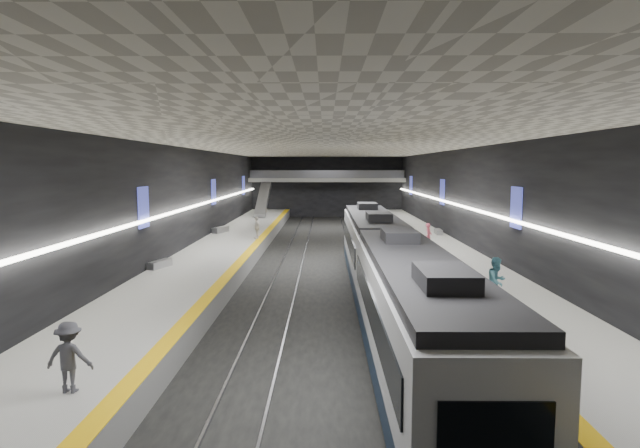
{
  "coord_description": "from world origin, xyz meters",
  "views": [
    {
      "loc": [
        -0.2,
        -36.33,
        6.62
      ],
      "look_at": [
        -0.62,
        5.29,
        2.2
      ],
      "focal_mm": 30.0,
      "sensor_mm": 36.0,
      "label": 1
    }
  ],
  "objects_px": {
    "escalator": "(263,199)",
    "passenger_left_a": "(257,228)",
    "passenger_right_a": "(429,236)",
    "bench_right_far": "(438,232)",
    "passenger_right_b": "(497,282)",
    "passenger_left_b": "(69,358)",
    "bench_left_near": "(160,264)",
    "bench_left_far": "(220,230)",
    "train": "(387,269)"
  },
  "relations": [
    {
      "from": "escalator",
      "to": "passenger_left_a",
      "type": "bearing_deg",
      "value": -84.76
    },
    {
      "from": "passenger_right_a",
      "to": "bench_right_far",
      "type": "bearing_deg",
      "value": 8.41
    },
    {
      "from": "passenger_right_b",
      "to": "bench_right_far",
      "type": "bearing_deg",
      "value": 48.31
    },
    {
      "from": "passenger_right_b",
      "to": "passenger_left_b",
      "type": "distance_m",
      "value": 15.89
    },
    {
      "from": "bench_left_near",
      "to": "bench_left_far",
      "type": "xyz_separation_m",
      "value": [
        0.23,
        16.31,
        0.04
      ]
    },
    {
      "from": "bench_left_far",
      "to": "bench_right_far",
      "type": "relative_size",
      "value": 1.16
    },
    {
      "from": "passenger_right_b",
      "to": "bench_left_near",
      "type": "bearing_deg",
      "value": 118.29
    },
    {
      "from": "bench_left_near",
      "to": "passenger_right_b",
      "type": "height_order",
      "value": "passenger_right_b"
    },
    {
      "from": "train",
      "to": "passenger_left_b",
      "type": "xyz_separation_m",
      "value": [
        -9.09,
        -10.29,
        -0.3
      ]
    },
    {
      "from": "passenger_right_b",
      "to": "passenger_left_b",
      "type": "bearing_deg",
      "value": 177.27
    },
    {
      "from": "bench_left_near",
      "to": "passenger_left_b",
      "type": "height_order",
      "value": "passenger_left_b"
    },
    {
      "from": "passenger_left_b",
      "to": "train",
      "type": "bearing_deg",
      "value": -130.43
    },
    {
      "from": "train",
      "to": "escalator",
      "type": "height_order",
      "value": "escalator"
    },
    {
      "from": "train",
      "to": "passenger_left_b",
      "type": "bearing_deg",
      "value": -131.47
    },
    {
      "from": "escalator",
      "to": "bench_right_far",
      "type": "xyz_separation_m",
      "value": [
        16.82,
        -17.56,
        -1.69
      ]
    },
    {
      "from": "bench_left_near",
      "to": "escalator",
      "type": "bearing_deg",
      "value": 105.41
    },
    {
      "from": "passenger_left_a",
      "to": "passenger_right_a",
      "type": "bearing_deg",
      "value": 42.37
    },
    {
      "from": "train",
      "to": "passenger_right_b",
      "type": "distance_m",
      "value": 4.6
    },
    {
      "from": "train",
      "to": "escalator",
      "type": "xyz_separation_m",
      "value": [
        -10.0,
        39.22,
        0.7
      ]
    },
    {
      "from": "bench_right_far",
      "to": "passenger_left_b",
      "type": "height_order",
      "value": "passenger_left_b"
    },
    {
      "from": "passenger_left_b",
      "to": "escalator",
      "type": "bearing_deg",
      "value": -87.91
    },
    {
      "from": "bench_left_far",
      "to": "passenger_right_a",
      "type": "distance_m",
      "value": 18.64
    },
    {
      "from": "train",
      "to": "bench_left_far",
      "type": "xyz_separation_m",
      "value": [
        -11.77,
        22.64,
        -0.95
      ]
    },
    {
      "from": "bench_left_far",
      "to": "passenger_right_b",
      "type": "bearing_deg",
      "value": -38.15
    },
    {
      "from": "escalator",
      "to": "bench_right_far",
      "type": "height_order",
      "value": "escalator"
    },
    {
      "from": "passenger_left_a",
      "to": "passenger_left_b",
      "type": "height_order",
      "value": "passenger_left_b"
    },
    {
      "from": "bench_left_near",
      "to": "passenger_left_a",
      "type": "distance_m",
      "value": 12.94
    },
    {
      "from": "bench_right_far",
      "to": "passenger_left_b",
      "type": "distance_m",
      "value": 35.7
    },
    {
      "from": "passenger_right_a",
      "to": "passenger_left_b",
      "type": "distance_m",
      "value": 27.27
    },
    {
      "from": "train",
      "to": "passenger_right_b",
      "type": "relative_size",
      "value": 15.17
    },
    {
      "from": "train",
      "to": "passenger_right_b",
      "type": "xyz_separation_m",
      "value": [
        4.27,
        -1.7,
        -0.21
      ]
    },
    {
      "from": "escalator",
      "to": "passenger_right_b",
      "type": "xyz_separation_m",
      "value": [
        14.27,
        -40.92,
        -0.91
      ]
    },
    {
      "from": "escalator",
      "to": "passenger_right_b",
      "type": "relative_size",
      "value": 4.04
    },
    {
      "from": "passenger_right_a",
      "to": "train",
      "type": "bearing_deg",
      "value": -173.49
    },
    {
      "from": "passenger_right_a",
      "to": "passenger_left_a",
      "type": "distance_m",
      "value": 13.58
    },
    {
      "from": "train",
      "to": "passenger_left_a",
      "type": "distance_m",
      "value": 20.34
    },
    {
      "from": "bench_right_far",
      "to": "passenger_left_a",
      "type": "xyz_separation_m",
      "value": [
        -14.93,
        -3.01,
        0.66
      ]
    },
    {
      "from": "bench_left_near",
      "to": "bench_right_far",
      "type": "distance_m",
      "value": 24.27
    },
    {
      "from": "train",
      "to": "passenger_right_a",
      "type": "xyz_separation_m",
      "value": [
        4.41,
        13.41,
        -0.3
      ]
    },
    {
      "from": "bench_left_near",
      "to": "passenger_left_b",
      "type": "bearing_deg",
      "value": -61.2
    },
    {
      "from": "escalator",
      "to": "passenger_right_a",
      "type": "bearing_deg",
      "value": -60.83
    },
    {
      "from": "bench_right_far",
      "to": "passenger_right_b",
      "type": "bearing_deg",
      "value": -93.66
    },
    {
      "from": "bench_left_far",
      "to": "passenger_right_b",
      "type": "relative_size",
      "value": 1.02
    },
    {
      "from": "passenger_right_a",
      "to": "passenger_right_b",
      "type": "xyz_separation_m",
      "value": [
        -0.14,
        -15.11,
        0.1
      ]
    },
    {
      "from": "bench_right_far",
      "to": "passenger_left_b",
      "type": "xyz_separation_m",
      "value": [
        -15.92,
        -31.94,
        0.68
      ]
    },
    {
      "from": "passenger_left_a",
      "to": "bench_left_near",
      "type": "bearing_deg",
      "value": -42.42
    },
    {
      "from": "train",
      "to": "passenger_left_b",
      "type": "distance_m",
      "value": 13.74
    },
    {
      "from": "passenger_right_b",
      "to": "passenger_right_a",
      "type": "bearing_deg",
      "value": 54.02
    },
    {
      "from": "bench_left_near",
      "to": "bench_right_far",
      "type": "relative_size",
      "value": 0.98
    },
    {
      "from": "bench_left_far",
      "to": "bench_right_far",
      "type": "bearing_deg",
      "value": 15.42
    }
  ]
}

